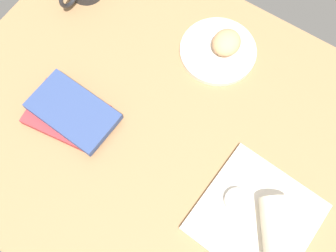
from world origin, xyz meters
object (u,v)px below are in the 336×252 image
(scone_pastry, at_px, (227,43))
(sauce_cup, at_px, (237,201))
(square_plate, at_px, (256,217))
(book_stack, at_px, (70,113))
(breakfast_wrap, at_px, (278,227))
(round_plate, at_px, (218,51))

(scone_pastry, relative_size, sauce_cup, 1.47)
(scone_pastry, distance_m, square_plate, 0.45)
(square_plate, bearing_deg, book_stack, 3.75)
(scone_pastry, relative_size, square_plate, 0.33)
(square_plate, distance_m, breakfast_wrap, 0.06)
(sauce_cup, bearing_deg, square_plate, 176.91)
(round_plate, height_order, book_stack, book_stack)
(scone_pastry, distance_m, breakfast_wrap, 0.48)
(square_plate, bearing_deg, round_plate, -47.98)
(scone_pastry, height_order, breakfast_wrap, breakfast_wrap)
(round_plate, xyz_separation_m, sauce_cup, (-0.24, 0.33, 0.02))
(round_plate, distance_m, square_plate, 0.45)
(round_plate, distance_m, scone_pastry, 0.04)
(round_plate, xyz_separation_m, breakfast_wrap, (-0.34, 0.33, 0.04))
(sauce_cup, distance_m, book_stack, 0.46)
(scone_pastry, xyz_separation_m, sauce_cup, (-0.23, 0.34, -0.01))
(book_stack, bearing_deg, square_plate, -176.25)
(breakfast_wrap, bearing_deg, scone_pastry, 99.20)
(sauce_cup, relative_size, book_stack, 0.24)
(scone_pastry, distance_m, sauce_cup, 0.41)
(breakfast_wrap, distance_m, book_stack, 0.56)
(round_plate, bearing_deg, book_stack, 59.61)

